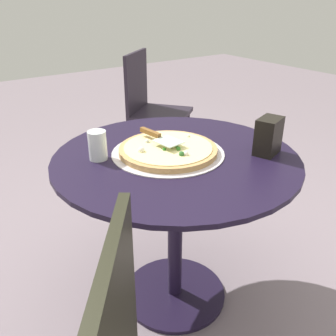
% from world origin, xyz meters
% --- Properties ---
extents(ground_plane, '(10.00, 10.00, 0.00)m').
position_xyz_m(ground_plane, '(0.00, 0.00, 0.00)').
color(ground_plane, gray).
extents(patio_table, '(0.93, 0.93, 0.70)m').
position_xyz_m(patio_table, '(0.00, 0.00, 0.53)').
color(patio_table, black).
rests_on(patio_table, ground).
extents(pizza_on_tray, '(0.43, 0.43, 0.04)m').
position_xyz_m(pizza_on_tray, '(-0.03, -0.01, 0.71)').
color(pizza_on_tray, silver).
rests_on(pizza_on_tray, patio_table).
extents(pizza_server, '(0.21, 0.09, 0.02)m').
position_xyz_m(pizza_server, '(-0.09, -0.02, 0.75)').
color(pizza_server, silver).
rests_on(pizza_server, pizza_on_tray).
extents(drinking_cup, '(0.07, 0.07, 0.11)m').
position_xyz_m(drinking_cup, '(-0.14, -0.25, 0.75)').
color(drinking_cup, white).
rests_on(drinking_cup, patio_table).
extents(napkin_dispenser, '(0.11, 0.13, 0.14)m').
position_xyz_m(napkin_dispenser, '(0.19, 0.29, 0.77)').
color(napkin_dispenser, black).
rests_on(napkin_dispenser, patio_table).
extents(patio_chair_far, '(0.56, 0.56, 0.86)m').
position_xyz_m(patio_chair_far, '(-1.24, 0.69, 0.50)').
color(patio_chair_far, '#251E2A').
rests_on(patio_chair_far, ground).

